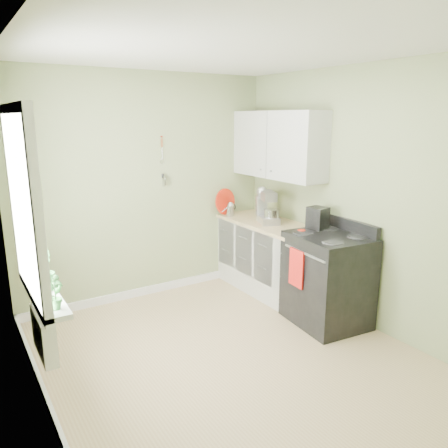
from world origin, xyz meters
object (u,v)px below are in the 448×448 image
stove (328,279)px  kettle (230,209)px  stand_mixer (267,208)px  coffee_maker (317,222)px

stove → kettle: stove is taller
stand_mixer → coffee_maker: size_ratio=1.40×
kettle → coffee_maker: (0.28, -1.31, 0.06)m
stand_mixer → coffee_maker: bearing=-81.6°
stove → coffee_maker: size_ratio=3.55×
coffee_maker → stove: bearing=-105.4°
stove → kettle: (-0.21, 1.59, 0.50)m
stand_mixer → coffee_maker: (0.11, -0.75, -0.04)m
stove → coffee_maker: 0.63m
stove → coffee_maker: coffee_maker is taller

